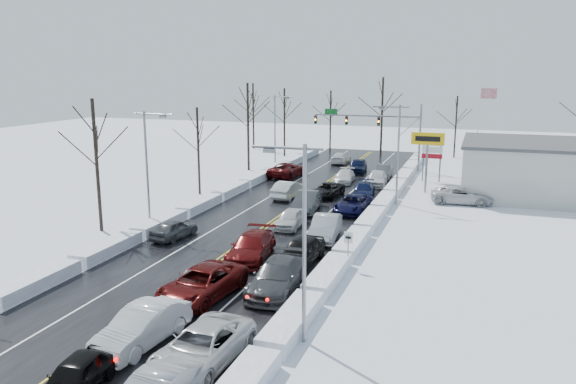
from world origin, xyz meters
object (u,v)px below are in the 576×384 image
at_px(traffic_signal_mast, 378,125).
at_px(dealership_building, 574,171).
at_px(tires_plus_sign, 428,143).
at_px(flagpole, 480,122).
at_px(oncoming_car_0, 288,198).

bearing_deg(traffic_signal_mast, dealership_building, -25.95).
relative_size(tires_plus_sign, flagpole, 0.60).
bearing_deg(tires_plus_sign, traffic_signal_mast, 120.46).
xyz_separation_m(tires_plus_sign, dealership_building, (13.48, 2.01, -2.34)).
relative_size(tires_plus_sign, oncoming_car_0, 1.22).
bearing_deg(flagpole, traffic_signal_mast, -170.27).
xyz_separation_m(traffic_signal_mast, flagpole, (11.72, 2.01, 0.45)).
xyz_separation_m(traffic_signal_mast, dealership_building, (20.53, -9.99, -2.82)).
xyz_separation_m(tires_plus_sign, oncoming_car_0, (-12.20, -6.69, -4.99)).
bearing_deg(traffic_signal_mast, flagpole, 9.73).
distance_m(traffic_signal_mast, oncoming_car_0, 20.14).
distance_m(traffic_signal_mast, dealership_building, 23.01).
bearing_deg(flagpole, tires_plus_sign, -108.44).
bearing_deg(tires_plus_sign, oncoming_car_0, -151.26).
bearing_deg(oncoming_car_0, tires_plus_sign, -147.96).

